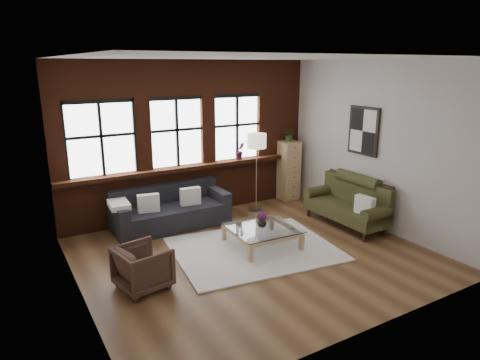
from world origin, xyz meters
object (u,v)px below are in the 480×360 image
vase (262,222)px  floor_lamp (256,170)px  drawer_chest (288,170)px  armchair (143,267)px  coffee_table (262,237)px  vintage_settee (346,202)px  dark_sofa (171,207)px

vase → floor_lamp: size_ratio=0.09×
drawer_chest → armchair: bearing=-151.4°
armchair → vase: size_ratio=4.27×
coffee_table → floor_lamp: size_ratio=0.60×
vintage_settee → coffee_table: 2.00m
vase → dark_sofa: bearing=121.2°
dark_sofa → vase: 1.97m
drawer_chest → coffee_table: bearing=-135.7°
armchair → floor_lamp: 3.78m
vintage_settee → drawer_chest: 2.00m
vase → floor_lamp: 1.92m
coffee_table → drawer_chest: drawer_chest is taller
vase → drawer_chest: (2.05, 1.99, 0.25)m
dark_sofa → floor_lamp: floor_lamp is taller
vase → floor_lamp: (0.91, 1.61, 0.48)m
vase → armchair: bearing=-171.1°
dark_sofa → vase: size_ratio=13.74×
armchair → vase: bearing=-91.9°
vase → floor_lamp: bearing=60.5°
floor_lamp → armchair: bearing=-148.2°
coffee_table → floor_lamp: floor_lamp is taller
coffee_table → drawer_chest: bearing=44.3°
dark_sofa → drawer_chest: size_ratio=1.61×
dark_sofa → vintage_settee: bearing=-29.2°
vintage_settee → drawer_chest: (0.07, 1.99, 0.21)m
armchair → coffee_table: (2.26, 0.35, -0.14)m
dark_sofa → armchair: size_ratio=3.21×
vintage_settee → armchair: vintage_settee is taller
vintage_settee → drawer_chest: drawer_chest is taller
dark_sofa → armchair: dark_sofa is taller
dark_sofa → armchair: 2.39m
vintage_settee → coffee_table: (-1.98, -0.00, -0.31)m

